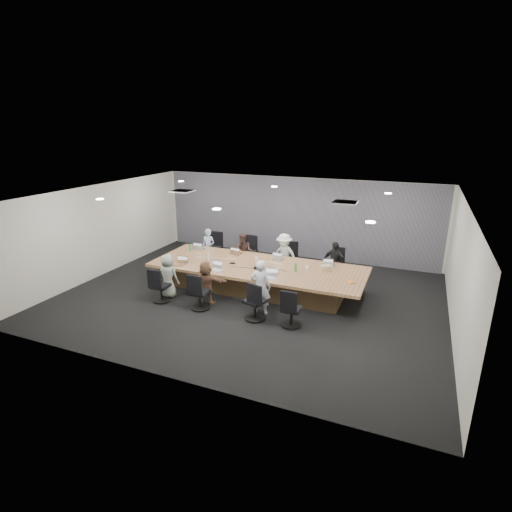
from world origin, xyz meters
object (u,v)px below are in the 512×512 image
at_px(person_2, 284,255).
at_px(mug_brown, 169,256).
at_px(bottle_clear, 208,257).
at_px(bottle_green_right, 296,267).
at_px(person_3, 334,263).
at_px(person_4, 168,276).
at_px(person_6, 261,287).
at_px(snack_packet, 351,283).
at_px(chair_4, 161,289).
at_px(laptop_6, 269,278).
at_px(laptop_3, 330,265).
at_px(chair_6, 255,304).
at_px(chair_7, 292,312).
at_px(laptop_4, 179,265).
at_px(chair_1, 248,254).
at_px(person_1, 244,252).
at_px(person_0, 208,247).
at_px(laptop_5, 216,270).
at_px(person_5, 206,283).
at_px(canvas_bag, 326,268).
at_px(conference_table, 257,277).
at_px(chair_0, 214,250).
at_px(bottle_green_left, 190,248).
at_px(chair_3, 336,268).
at_px(laptop_2, 278,258).
at_px(chair_5, 200,295).
at_px(laptop_0, 200,248).
at_px(laptop_1, 236,253).
at_px(stapler, 257,268).

distance_m(person_2, mug_brown, 3.45).
bearing_deg(bottle_clear, bottle_green_right, 2.39).
xyz_separation_m(person_3, person_4, (-3.94, -2.70, -0.04)).
relative_size(person_6, snack_packet, 8.35).
height_order(chair_4, laptop_6, laptop_6).
bearing_deg(laptop_3, bottle_green_right, 33.71).
bearing_deg(chair_6, chair_7, 17.87).
height_order(laptop_3, laptop_4, same).
height_order(chair_1, person_1, person_1).
bearing_deg(person_1, person_0, 173.79).
distance_m(laptop_5, bottle_green_right, 2.15).
bearing_deg(person_6, person_5, -8.76).
distance_m(person_4, person_6, 2.70).
bearing_deg(canvas_bag, conference_table, -170.47).
relative_size(chair_0, snack_packet, 5.15).
distance_m(bottle_green_left, snack_packet, 5.17).
height_order(chair_4, bottle_green_left, bottle_green_left).
xyz_separation_m(chair_3, laptop_5, (-2.77, -2.50, 0.39)).
relative_size(laptop_5, snack_packet, 1.95).
bearing_deg(laptop_3, laptop_2, -13.66).
relative_size(chair_5, bottle_green_right, 3.38).
bearing_deg(person_2, laptop_5, -109.61).
bearing_deg(chair_4, chair_0, 90.70).
xyz_separation_m(laptop_0, bottle_green_left, (-0.14, -0.33, 0.10)).
bearing_deg(laptop_2, person_5, 71.11).
distance_m(chair_7, laptop_6, 1.34).
bearing_deg(person_5, person_0, -71.35).
relative_size(person_3, bottle_green_right, 5.70).
xyz_separation_m(person_2, laptop_3, (1.55, -0.55, 0.07)).
distance_m(chair_7, snack_packet, 1.79).
xyz_separation_m(chair_0, chair_1, (1.29, 0.00, 0.01)).
height_order(person_3, laptop_5, person_3).
relative_size(chair_0, person_0, 0.69).
relative_size(laptop_0, person_6, 0.23).
bearing_deg(person_5, chair_0, -74.14).
distance_m(laptop_0, canvas_bag, 4.21).
relative_size(laptop_1, mug_brown, 3.32).
xyz_separation_m(laptop_2, stapler, (-0.22, -1.10, 0.02)).
bearing_deg(person_3, chair_3, 104.42).
xyz_separation_m(person_4, bottle_clear, (0.57, 1.22, 0.24)).
xyz_separation_m(conference_table, laptop_6, (0.64, -0.80, 0.35)).
bearing_deg(mug_brown, person_5, -28.52).
xyz_separation_m(chair_5, laptop_3, (2.77, 2.50, 0.37)).
relative_size(conference_table, chair_7, 8.32).
relative_size(laptop_0, bottle_clear, 1.49).
bearing_deg(laptop_1, chair_3, -150.20).
height_order(chair_7, bottle_green_left, bottle_green_left).
bearing_deg(person_3, person_1, -165.58).
relative_size(laptop_1, laptop_5, 1.06).
bearing_deg(bottle_green_right, person_0, 158.19).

